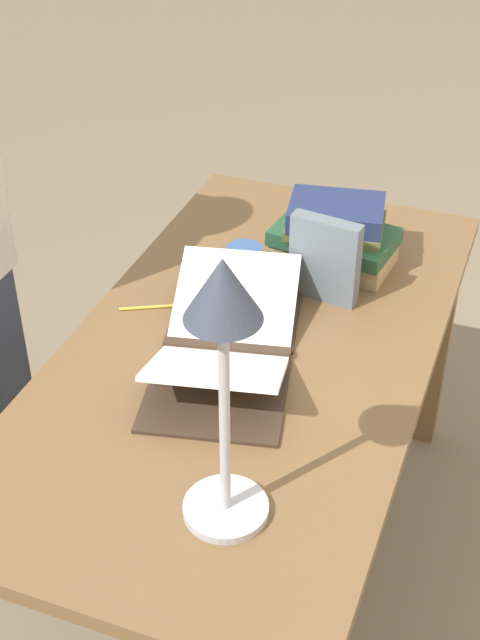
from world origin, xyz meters
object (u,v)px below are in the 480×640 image
(open_book, at_px, (227,340))
(book_stack_tall, at_px, (335,235))
(book_standing_upright, at_px, (325,260))
(coffee_mug, at_px, (245,264))
(reading_lamp, at_px, (224,344))
(pencil, at_px, (155,307))

(open_book, relative_size, book_stack_tall, 1.94)
(open_book, bearing_deg, book_standing_upright, 142.15)
(book_standing_upright, bearing_deg, coffee_mug, -85.25)
(coffee_mug, bearing_deg, reading_lamp, 17.81)
(book_stack_tall, relative_size, book_standing_upright, 1.51)
(book_stack_tall, height_order, coffee_mug, book_stack_tall)
(open_book, xyz_separation_m, reading_lamp, (0.42, 0.16, 0.34))
(book_stack_tall, height_order, book_standing_upright, book_standing_upright)
(open_book, distance_m, reading_lamp, 0.56)
(book_stack_tall, xyz_separation_m, pencil, (0.34, -0.33, -0.08))
(coffee_mug, bearing_deg, open_book, 12.94)
(reading_lamp, bearing_deg, open_book, -159.01)
(open_book, xyz_separation_m, book_standing_upright, (-0.28, 0.13, 0.07))
(book_stack_tall, xyz_separation_m, book_standing_upright, (0.16, 0.02, 0.02))
(pencil, bearing_deg, open_book, 65.81)
(book_stack_tall, relative_size, pencil, 2.07)
(open_book, distance_m, coffee_mug, 0.30)
(reading_lamp, bearing_deg, coffee_mug, -162.19)
(book_stack_tall, bearing_deg, book_standing_upright, 6.71)
(book_stack_tall, xyz_separation_m, reading_lamp, (0.86, 0.05, 0.29))
(book_standing_upright, distance_m, pencil, 0.41)
(book_stack_tall, distance_m, book_standing_upright, 0.16)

